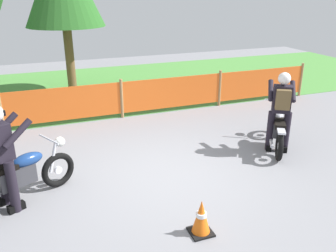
{
  "coord_description": "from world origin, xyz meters",
  "views": [
    {
      "loc": [
        -2.05,
        -5.46,
        3.24
      ],
      "look_at": [
        0.09,
        0.17,
        0.9
      ],
      "focal_mm": 38.02,
      "sensor_mm": 36.0,
      "label": 1
    }
  ],
  "objects_px": {
    "rider_trailing": "(4,154)",
    "motorcycle_trailing": "(20,177)",
    "traffic_cone": "(201,217)",
    "motorcycle_lead": "(277,128)",
    "rider_lead": "(281,108)"
  },
  "relations": [
    {
      "from": "motorcycle_trailing",
      "to": "traffic_cone",
      "type": "relative_size",
      "value": 3.39
    },
    {
      "from": "motorcycle_lead",
      "to": "rider_lead",
      "type": "distance_m",
      "value": 0.55
    },
    {
      "from": "rider_lead",
      "to": "rider_trailing",
      "type": "height_order",
      "value": "same"
    },
    {
      "from": "rider_trailing",
      "to": "traffic_cone",
      "type": "distance_m",
      "value": 3.08
    },
    {
      "from": "motorcycle_trailing",
      "to": "rider_trailing",
      "type": "bearing_deg",
      "value": -179.43
    },
    {
      "from": "rider_trailing",
      "to": "traffic_cone",
      "type": "height_order",
      "value": "rider_trailing"
    },
    {
      "from": "motorcycle_lead",
      "to": "rider_trailing",
      "type": "height_order",
      "value": "rider_trailing"
    },
    {
      "from": "motorcycle_trailing",
      "to": "rider_lead",
      "type": "bearing_deg",
      "value": -25.43
    },
    {
      "from": "rider_trailing",
      "to": "motorcycle_trailing",
      "type": "bearing_deg",
      "value": 0.57
    },
    {
      "from": "motorcycle_trailing",
      "to": "traffic_cone",
      "type": "xyz_separation_m",
      "value": [
        2.34,
        -1.75,
        -0.19
      ]
    },
    {
      "from": "traffic_cone",
      "to": "rider_trailing",
      "type": "bearing_deg",
      "value": 146.47
    },
    {
      "from": "traffic_cone",
      "to": "motorcycle_trailing",
      "type": "bearing_deg",
      "value": 143.2
    },
    {
      "from": "motorcycle_lead",
      "to": "traffic_cone",
      "type": "bearing_deg",
      "value": 158.81
    },
    {
      "from": "rider_lead",
      "to": "motorcycle_trailing",
      "type": "bearing_deg",
      "value": 124.09
    },
    {
      "from": "rider_trailing",
      "to": "rider_lead",
      "type": "bearing_deg",
      "value": -24.52
    }
  ]
}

